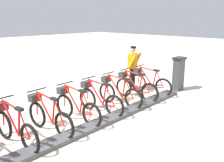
# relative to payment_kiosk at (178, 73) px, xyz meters

# --- Properties ---
(ground_plane) EXTENTS (60.00, 60.00, 0.00)m
(ground_plane) POSITION_rel_payment_kiosk_xyz_m (-0.05, 4.79, -0.67)
(ground_plane) COLOR beige
(dock_rail_base) EXTENTS (0.44, 8.52, 0.10)m
(dock_rail_base) POSITION_rel_payment_kiosk_xyz_m (-0.05, 4.79, -0.62)
(dock_rail_base) COLOR #47474C
(dock_rail_base) RESTS_ON ground
(payment_kiosk) EXTENTS (0.36, 0.52, 1.28)m
(payment_kiosk) POSITION_rel_payment_kiosk_xyz_m (0.00, 0.00, 0.00)
(payment_kiosk) COLOR #38383D
(payment_kiosk) RESTS_ON ground
(bike_docked_0) EXTENTS (1.72, 0.54, 1.02)m
(bike_docked_0) POSITION_rel_payment_kiosk_xyz_m (0.57, 1.13, -0.24)
(bike_docked_0) COLOR black
(bike_docked_0) RESTS_ON ground
(bike_docked_1) EXTENTS (1.72, 0.54, 1.02)m
(bike_docked_1) POSITION_rel_payment_kiosk_xyz_m (0.57, 1.99, -0.24)
(bike_docked_1) COLOR black
(bike_docked_1) RESTS_ON ground
(bike_docked_2) EXTENTS (1.72, 0.54, 1.02)m
(bike_docked_2) POSITION_rel_payment_kiosk_xyz_m (0.57, 2.85, -0.24)
(bike_docked_2) COLOR black
(bike_docked_2) RESTS_ON ground
(bike_docked_3) EXTENTS (1.72, 0.54, 1.02)m
(bike_docked_3) POSITION_rel_payment_kiosk_xyz_m (0.57, 3.71, -0.24)
(bike_docked_3) COLOR black
(bike_docked_3) RESTS_ON ground
(bike_docked_4) EXTENTS (1.72, 0.54, 1.02)m
(bike_docked_4) POSITION_rel_payment_kiosk_xyz_m (0.57, 4.56, -0.24)
(bike_docked_4) COLOR black
(bike_docked_4) RESTS_ON ground
(bike_docked_5) EXTENTS (1.72, 0.54, 1.02)m
(bike_docked_5) POSITION_rel_payment_kiosk_xyz_m (0.57, 5.42, -0.24)
(bike_docked_5) COLOR black
(bike_docked_5) RESTS_ON ground
(bike_docked_6) EXTENTS (1.72, 0.54, 1.02)m
(bike_docked_6) POSITION_rel_payment_kiosk_xyz_m (0.57, 6.28, -0.24)
(bike_docked_6) COLOR black
(bike_docked_6) RESTS_ON ground
(worker_near_rack) EXTENTS (0.52, 0.69, 1.66)m
(worker_near_rack) POSITION_rel_payment_kiosk_xyz_m (1.42, 1.00, 0.24)
(worker_near_rack) COLOR white
(worker_near_rack) RESTS_ON ground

